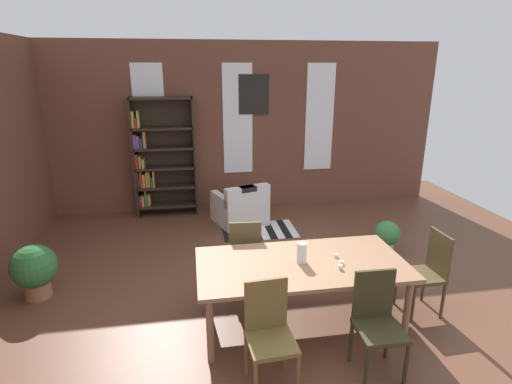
{
  "coord_description": "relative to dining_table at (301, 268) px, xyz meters",
  "views": [
    {
      "loc": [
        -0.88,
        -3.83,
        2.68
      ],
      "look_at": [
        0.01,
        1.61,
        0.93
      ],
      "focal_mm": 28.07,
      "sensor_mm": 36.0,
      "label": 1
    }
  ],
  "objects": [
    {
      "name": "dining_chair_near_right",
      "position": [
        0.49,
        -0.76,
        -0.15
      ],
      "size": [
        0.41,
        0.41,
        0.95
      ],
      "color": "#312D17",
      "rests_on": "ground"
    },
    {
      "name": "back_wall_brick",
      "position": [
        -0.19,
        3.94,
        0.89
      ],
      "size": [
        7.81,
        0.12,
        3.12
      ],
      "primitive_type": "cube",
      "color": "brown",
      "rests_on": "ground"
    },
    {
      "name": "striped_rug",
      "position": [
        -0.0,
        2.6,
        -0.66
      ],
      "size": [
        1.24,
        0.8,
        0.01
      ],
      "color": "black",
      "rests_on": "ground"
    },
    {
      "name": "window_pane_1",
      "position": [
        -0.19,
        3.87,
        1.05
      ],
      "size": [
        0.55,
        0.02,
        2.03
      ],
      "primitive_type": "cube",
      "color": "white"
    },
    {
      "name": "window_pane_0",
      "position": [
        -1.78,
        3.87,
        1.05
      ],
      "size": [
        0.55,
        0.02,
        2.03
      ],
      "primitive_type": "cube",
      "color": "white"
    },
    {
      "name": "potted_plant_corner",
      "position": [
        1.67,
        1.36,
        -0.35
      ],
      "size": [
        0.37,
        0.37,
        0.54
      ],
      "color": "silver",
      "rests_on": "ground"
    },
    {
      "name": "framed_picture",
      "position": [
        0.11,
        3.87,
        1.51
      ],
      "size": [
        0.56,
        0.03,
        0.72
      ],
      "primitive_type": "cube",
      "color": "black"
    },
    {
      "name": "bookshelf_tall",
      "position": [
        -1.64,
        3.69,
        0.41
      ],
      "size": [
        1.11,
        0.33,
        2.16
      ],
      "color": "#2D2319",
      "rests_on": "ground"
    },
    {
      "name": "dining_chair_head_right",
      "position": [
        1.46,
        0.0,
        -0.15
      ],
      "size": [
        0.41,
        0.41,
        0.95
      ],
      "color": "#4A3B21",
      "rests_on": "ground"
    },
    {
      "name": "window_pane_2",
      "position": [
        1.4,
        3.87,
        1.05
      ],
      "size": [
        0.55,
        0.02,
        2.03
      ],
      "primitive_type": "cube",
      "color": "white"
    },
    {
      "name": "tealight_candle_2",
      "position": [
        0.39,
        0.06,
        0.08
      ],
      "size": [
        0.04,
        0.04,
        0.03
      ],
      "primitive_type": "cylinder",
      "color": "silver",
      "rests_on": "dining_table"
    },
    {
      "name": "tealight_candle_1",
      "position": [
        0.34,
        -0.21,
        0.09
      ],
      "size": [
        0.04,
        0.04,
        0.05
      ],
      "primitive_type": "cylinder",
      "color": "silver",
      "rests_on": "dining_table"
    },
    {
      "name": "dining_table",
      "position": [
        0.0,
        0.0,
        0.0
      ],
      "size": [
        2.17,
        1.08,
        0.73
      ],
      "color": "#8E6648",
      "rests_on": "ground"
    },
    {
      "name": "vase_on_table",
      "position": [
        -0.0,
        0.0,
        0.18
      ],
      "size": [
        0.1,
        0.1,
        0.22
      ],
      "primitive_type": "cylinder",
      "color": "silver",
      "rests_on": "dining_table"
    },
    {
      "name": "armchair_white",
      "position": [
        -0.27,
        2.99,
        -0.39
      ],
      "size": [
        1.01,
        1.01,
        0.75
      ],
      "color": "silver",
      "rests_on": "ground"
    },
    {
      "name": "potted_plant_by_shelf",
      "position": [
        -2.99,
        1.02,
        -0.29
      ],
      "size": [
        0.53,
        0.53,
        0.67
      ],
      "color": "#9E6042",
      "rests_on": "ground"
    },
    {
      "name": "ground_plane",
      "position": [
        -0.19,
        0.22,
        -0.67
      ],
      "size": [
        9.52,
        9.52,
        0.0
      ],
      "primitive_type": "plane",
      "color": "brown"
    },
    {
      "name": "tealight_candle_0",
      "position": [
        0.39,
        -0.11,
        0.08
      ],
      "size": [
        0.04,
        0.04,
        0.04
      ],
      "primitive_type": "cylinder",
      "color": "silver",
      "rests_on": "dining_table"
    },
    {
      "name": "dining_chair_near_left",
      "position": [
        -0.49,
        -0.77,
        -0.15
      ],
      "size": [
        0.43,
        0.43,
        0.95
      ],
      "color": "brown",
      "rests_on": "ground"
    },
    {
      "name": "dining_chair_far_left",
      "position": [
        -0.49,
        0.77,
        -0.15
      ],
      "size": [
        0.43,
        0.43,
        0.95
      ],
      "color": "#4A3E25",
      "rests_on": "ground"
    }
  ]
}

